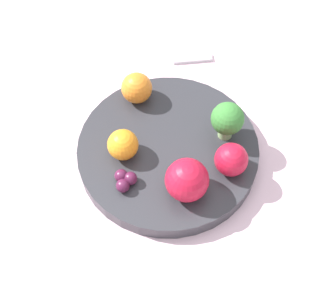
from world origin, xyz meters
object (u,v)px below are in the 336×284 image
apple_red (231,160)px  orange_front (137,88)px  orange_back (123,145)px  grape_cluster (125,180)px  spoon (192,58)px  apple_green (187,180)px  broccoli (227,120)px  bowl (168,151)px

apple_red → orange_front: same height
orange_back → grape_cluster: size_ratio=1.35×
apple_red → spoon: bearing=-152.0°
apple_red → apple_green: 0.07m
broccoli → orange_front: broccoli is taller
apple_red → orange_front: 0.18m
grape_cluster → bowl: bearing=153.5°
spoon → orange_back: bearing=-9.6°
apple_green → grape_cluster: (0.01, -0.08, -0.02)m
bowl → apple_red: apple_red is taller
bowl → orange_front: (-0.07, -0.07, 0.04)m
bowl → broccoli: size_ratio=4.13×
orange_front → grape_cluster: orange_front is taller
spoon → grape_cluster: bearing=-4.2°
broccoli → grape_cluster: broccoli is taller
grape_cluster → spoon: size_ratio=0.48×
apple_red → bowl: bearing=-96.3°
grape_cluster → orange_back: bearing=-157.8°
apple_green → grape_cluster: apple_green is taller
apple_green → spoon: bearing=-166.4°
apple_red → orange_front: bearing=-116.3°
orange_back → grape_cluster: 0.05m
broccoli → apple_red: (0.05, 0.02, -0.01)m
apple_red → orange_front: size_ratio=0.99×
orange_back → grape_cluster: orange_back is taller
apple_green → orange_back: (-0.03, -0.10, -0.01)m
bowl → grape_cluster: 0.08m
bowl → orange_back: 0.07m
bowl → spoon: bowl is taller
bowl → apple_green: (0.06, 0.04, 0.04)m
apple_red → grape_cluster: apple_red is taller
orange_back → spoon: 0.23m
apple_red → spoon: apple_red is taller
broccoli → apple_red: size_ratio=1.37×
apple_green → spoon: (-0.25, -0.06, -0.05)m
grape_cluster → orange_front: bearing=-167.0°
bowl → broccoli: broccoli is taller
apple_red → apple_green: size_ratio=0.79×
apple_green → orange_front: size_ratio=1.25×
apple_red → apple_green: (0.05, -0.05, 0.01)m
broccoli → orange_back: bearing=-60.5°
apple_green → orange_back: apple_green is taller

